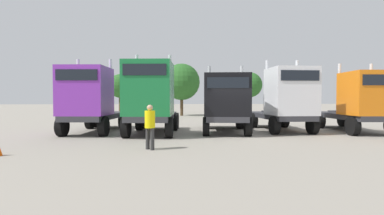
{
  "coord_description": "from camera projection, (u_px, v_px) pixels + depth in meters",
  "views": [
    {
      "loc": [
        -3.52,
        -13.77,
        1.96
      ],
      "look_at": [
        -1.92,
        3.01,
        1.46
      ],
      "focal_mm": 25.91,
      "sensor_mm": 36.0,
      "label": 1
    }
  ],
  "objects": [
    {
      "name": "ground",
      "position": [
        235.0,
        138.0,
        14.09
      ],
      "size": [
        200.0,
        200.0,
        0.0
      ],
      "primitive_type": "plane",
      "color": "gray"
    },
    {
      "name": "semi_truck_purple",
      "position": [
        91.0,
        100.0,
        15.65
      ],
      "size": [
        3.17,
        6.42,
        4.3
      ],
      "rotation": [
        0.0,
        0.0,
        -1.68
      ],
      "color": "#333338",
      "rests_on": "ground"
    },
    {
      "name": "semi_truck_green",
      "position": [
        151.0,
        97.0,
        14.98
      ],
      "size": [
        3.16,
        5.95,
        4.5
      ],
      "rotation": [
        0.0,
        0.0,
        -1.68
      ],
      "color": "#333338",
      "rests_on": "ground"
    },
    {
      "name": "semi_truck_black",
      "position": [
        226.0,
        103.0,
        15.75
      ],
      "size": [
        3.44,
        6.3,
        3.92
      ],
      "rotation": [
        0.0,
        0.0,
        -1.73
      ],
      "color": "#333338",
      "rests_on": "ground"
    },
    {
      "name": "semi_truck_white",
      "position": [
        286.0,
        100.0,
        16.42
      ],
      "size": [
        2.61,
        6.16,
        4.34
      ],
      "rotation": [
        0.0,
        0.0,
        -1.58
      ],
      "color": "#333338",
      "rests_on": "ground"
    },
    {
      "name": "semi_truck_orange",
      "position": [
        360.0,
        102.0,
        15.99
      ],
      "size": [
        3.03,
        6.27,
        4.07
      ],
      "rotation": [
        0.0,
        0.0,
        -1.65
      ],
      "color": "#333338",
      "rests_on": "ground"
    },
    {
      "name": "visitor_in_hivis",
      "position": [
        150.0,
        124.0,
        10.72
      ],
      "size": [
        0.57,
        0.57,
        1.74
      ],
      "rotation": [
        0.0,
        0.0,
        3.89
      ],
      "color": "#2E2E2E",
      "rests_on": "ground"
    },
    {
      "name": "oak_far_left",
      "position": [
        120.0,
        86.0,
        32.67
      ],
      "size": [
        2.8,
        2.8,
        4.93
      ],
      "color": "#4C3823",
      "rests_on": "ground"
    },
    {
      "name": "oak_far_centre",
      "position": [
        182.0,
        82.0,
        33.04
      ],
      "size": [
        4.36,
        4.36,
        6.21
      ],
      "color": "#4C3823",
      "rests_on": "ground"
    },
    {
      "name": "oak_far_right",
      "position": [
        250.0,
        85.0,
        37.53
      ],
      "size": [
        3.4,
        3.4,
        5.62
      ],
      "color": "#4C3823",
      "rests_on": "ground"
    }
  ]
}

